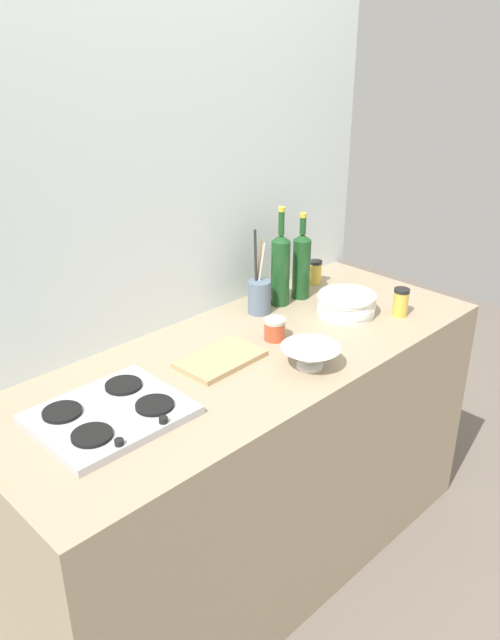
{
  "coord_description": "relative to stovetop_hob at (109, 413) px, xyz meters",
  "views": [
    {
      "loc": [
        -1.31,
        -1.32,
        1.89
      ],
      "look_at": [
        0.0,
        0.0,
        1.02
      ],
      "focal_mm": 35.65,
      "sensor_mm": 36.0,
      "label": 1
    }
  ],
  "objects": [
    {
      "name": "utensil_crock",
      "position": [
        0.8,
        0.2,
        0.06
      ],
      "size": [
        0.09,
        0.09,
        0.32
      ],
      "color": "slate",
      "rests_on": "counter_block"
    },
    {
      "name": "condiment_jar_spare",
      "position": [
        1.17,
        0.24,
        0.04
      ],
      "size": [
        0.05,
        0.05,
        0.1
      ],
      "color": "gold",
      "rests_on": "counter_block"
    },
    {
      "name": "plate_stack",
      "position": [
        1.01,
        -0.04,
        0.03
      ],
      "size": [
        0.22,
        0.22,
        0.08
      ],
      "color": "white",
      "rests_on": "counter_block"
    },
    {
      "name": "stovetop_hob",
      "position": [
        0.0,
        0.0,
        0.0
      ],
      "size": [
        0.4,
        0.33,
        0.04
      ],
      "color": "#B2B2B7",
      "rests_on": "counter_block"
    },
    {
      "name": "backsplash_panel",
      "position": [
        0.54,
        0.38,
        0.3
      ],
      "size": [
        1.9,
        0.06,
        2.43
      ],
      "primitive_type": "cube",
      "color": "silver",
      "rests_on": "ground"
    },
    {
      "name": "cutting_board",
      "position": [
        0.43,
        0.02,
        -0.01
      ],
      "size": [
        0.28,
        0.18,
        0.02
      ],
      "primitive_type": "cube",
      "rotation": [
        0.0,
        0.0,
        0.03
      ],
      "color": "tan",
      "rests_on": "counter_block"
    },
    {
      "name": "wine_bottle_mid_left",
      "position": [
        1.02,
        0.19,
        0.12
      ],
      "size": [
        0.07,
        0.07,
        0.34
      ],
      "color": "#19471E",
      "rests_on": "counter_block"
    },
    {
      "name": "ground_plane",
      "position": [
        0.54,
        -0.0,
        -0.91
      ],
      "size": [
        6.0,
        6.0,
        0.0
      ],
      "primitive_type": "plane",
      "color": "#6B6056",
      "rests_on": "ground"
    },
    {
      "name": "wine_bottle_leftmost",
      "position": [
        0.91,
        0.2,
        0.13
      ],
      "size": [
        0.07,
        0.07,
        0.38
      ],
      "color": "#19471E",
      "rests_on": "counter_block"
    },
    {
      "name": "condiment_jar_rear",
      "position": [
        0.67,
        0.01,
        0.02
      ],
      "size": [
        0.08,
        0.08,
        0.08
      ],
      "color": "#C64C2D",
      "rests_on": "counter_block"
    },
    {
      "name": "mixing_bowl",
      "position": [
        0.61,
        -0.21,
        0.03
      ],
      "size": [
        0.19,
        0.19,
        0.07
      ],
      "color": "white",
      "rests_on": "counter_block"
    },
    {
      "name": "counter_block",
      "position": [
        0.54,
        -0.0,
        -0.46
      ],
      "size": [
        1.8,
        0.7,
        0.9
      ],
      "primitive_type": "cube",
      "color": "tan",
      "rests_on": "ground"
    },
    {
      "name": "condiment_jar_front",
      "position": [
        1.15,
        -0.19,
        0.04
      ],
      "size": [
        0.06,
        0.06,
        0.11
      ],
      "color": "gold",
      "rests_on": "counter_block"
    }
  ]
}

